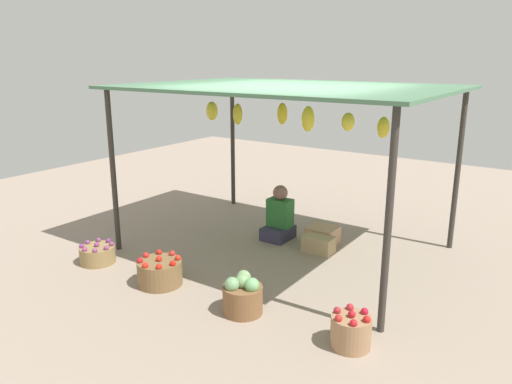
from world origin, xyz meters
TOP-DOWN VIEW (x-y plane):
  - ground_plane at (0.00, 0.00)m, footprint 14.00×14.00m
  - market_stall_structure at (-0.01, 0.01)m, footprint 3.99×2.89m
  - vendor_person at (-0.27, 0.28)m, footprint 0.36×0.44m
  - basket_purple_onions at (-1.70, -1.75)m, footprint 0.44×0.44m
  - basket_red_tomatoes at (-0.61, -1.75)m, footprint 0.51×0.51m
  - basket_cabbages at (0.56, -1.75)m, footprint 0.41×0.41m
  - basket_red_apples at (1.72, -1.70)m, footprint 0.36×0.36m
  - wooden_crate_near_vendor at (0.45, 0.13)m, footprint 0.40×0.25m
  - wooden_crate_stacked_rear at (0.35, 0.43)m, footprint 0.40×0.35m

SIDE VIEW (x-z plane):
  - ground_plane at x=0.00m, z-range 0.00..0.00m
  - wooden_crate_near_vendor at x=0.45m, z-range 0.00..0.22m
  - basket_purple_onions at x=-1.70m, z-range -0.02..0.25m
  - wooden_crate_stacked_rear at x=0.35m, z-range 0.00..0.25m
  - basket_red_tomatoes at x=-0.61m, z-range -0.02..0.32m
  - basket_red_apples at x=1.72m, z-range -0.02..0.33m
  - basket_cabbages at x=0.56m, z-range -0.03..0.40m
  - vendor_person at x=-0.27m, z-range -0.09..0.69m
  - market_stall_structure at x=-0.01m, z-range 0.96..3.13m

